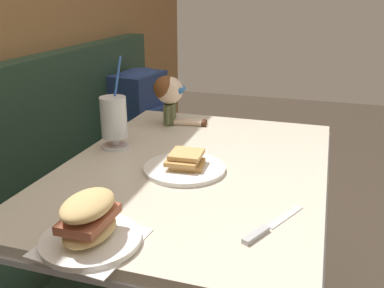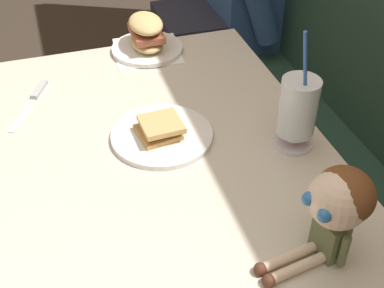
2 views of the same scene
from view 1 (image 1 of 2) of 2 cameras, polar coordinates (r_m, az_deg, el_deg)
The scene contains 8 objects.
booth_bench at distance 1.81m, azimuth -19.60°, elevation -12.48°, with size 2.60×0.48×1.00m.
diner_table at distance 1.43m, azimuth 0.30°, elevation -10.13°, with size 1.11×0.81×0.74m.
toast_plate at distance 1.30m, azimuth -0.95°, elevation -2.95°, with size 0.25×0.25×0.06m.
milkshake_glass at distance 1.49m, azimuth -10.39°, elevation 3.27°, with size 0.10×0.10×0.31m.
sandwich_plate at distance 0.96m, azimuth -13.51°, elevation -10.42°, with size 0.22×0.22×0.12m.
butter_knife at distance 1.01m, azimuth 9.64°, elevation -11.19°, with size 0.22×0.12×0.01m.
seated_doll at distance 1.72m, azimuth -3.02°, elevation 6.81°, with size 0.13×0.23×0.20m.
backpack at distance 2.40m, azimuth -6.89°, elevation 5.34°, with size 0.33×0.28×0.41m.
Camera 1 is at (-1.18, -0.19, 1.26)m, focal length 39.98 mm.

